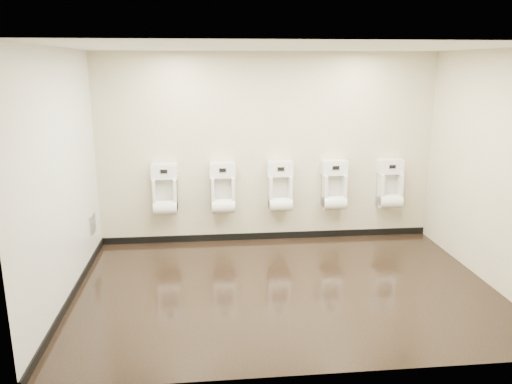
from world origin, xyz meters
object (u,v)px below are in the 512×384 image
urinal_0 (165,193)px  urinal_3 (334,189)px  access_panel (93,224)px  urinal_2 (280,190)px  urinal_4 (390,187)px  urinal_1 (223,191)px

urinal_0 → urinal_3: same height
access_panel → urinal_2: 2.70m
access_panel → urinal_4: size_ratio=0.35×
urinal_0 → urinal_2: 1.69m
urinal_2 → urinal_4: 1.69m
urinal_0 → urinal_3: (2.51, 0.00, 0.00)m
urinal_0 → urinal_3: size_ratio=1.00×
urinal_0 → urinal_2: bearing=0.0°
access_panel → urinal_2: bearing=9.0°
urinal_0 → urinal_4: same height
urinal_0 → urinal_1: size_ratio=1.00×
access_panel → urinal_3: 3.51m
urinal_1 → urinal_2: same height
urinal_2 → urinal_3: bearing=0.0°
urinal_2 → urinal_4: size_ratio=1.00×
access_panel → urinal_2: size_ratio=0.35×
access_panel → urinal_0: (0.96, 0.42, 0.30)m
urinal_1 → urinal_4: size_ratio=1.00×
urinal_3 → urinal_4: size_ratio=1.00×
urinal_3 → urinal_2: bearing=180.0°
urinal_1 → urinal_3: 1.67m
urinal_1 → urinal_3: (1.67, 0.00, 0.00)m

